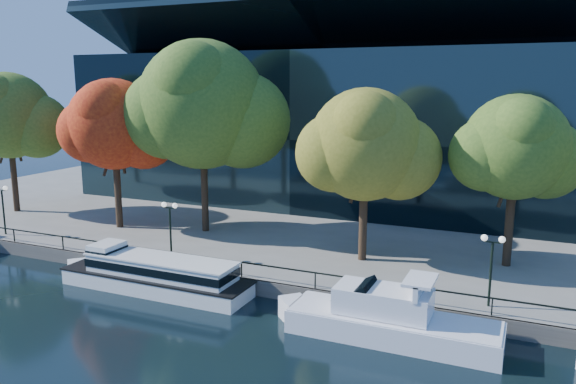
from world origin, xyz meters
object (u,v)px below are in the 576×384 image
at_px(lamp_2, 492,254).
at_px(lamp_1, 170,217).
at_px(tree_2, 204,107).
at_px(cruiser_near, 384,318).
at_px(tree_3, 367,147).
at_px(lamp_0, 2,198).
at_px(tree_0, 9,117).
at_px(tree_1, 115,126).
at_px(tour_boat, 151,272).
at_px(tree_4, 517,150).

bearing_deg(lamp_2, lamp_1, 180.00).
distance_m(tree_2, lamp_2, 24.93).
relative_size(tree_2, lamp_2, 3.86).
height_order(cruiser_near, tree_3, tree_3).
bearing_deg(lamp_0, lamp_1, 0.00).
distance_m(tree_0, lamp_2, 44.16).
distance_m(tree_0, tree_1, 13.19).
distance_m(cruiser_near, tree_0, 40.82).
bearing_deg(tree_2, cruiser_near, -32.91).
bearing_deg(cruiser_near, tour_boat, 176.97).
bearing_deg(tree_3, lamp_2, -31.24).
bearing_deg(tour_boat, cruiser_near, -3.03).
bearing_deg(lamp_2, tree_1, 169.52).
height_order(cruiser_near, tree_0, tree_0).
bearing_deg(lamp_1, lamp_2, 0.00).
bearing_deg(tour_boat, lamp_0, 169.09).
distance_m(tree_3, lamp_0, 29.48).
xyz_separation_m(tree_0, lamp_0, (6.08, -6.46, -5.96)).
distance_m(tree_4, lamp_0, 38.98).
bearing_deg(lamp_0, tree_0, 133.26).
distance_m(cruiser_near, lamp_1, 16.90).
distance_m(lamp_0, lamp_2, 37.20).
height_order(tour_boat, lamp_0, lamp_0).
relative_size(tree_0, tree_2, 0.84).
bearing_deg(tree_4, lamp_0, -168.26).
relative_size(cruiser_near, tree_1, 0.97).
bearing_deg(lamp_2, tree_2, 161.80).
distance_m(tour_boat, cruiser_near, 15.42).
xyz_separation_m(tree_3, lamp_1, (-12.39, -5.21, -4.88)).
height_order(lamp_0, lamp_1, same).
xyz_separation_m(tree_3, lamp_2, (8.60, -5.21, -4.88)).
bearing_deg(tour_boat, tree_1, 138.16).
height_order(tree_1, tree_3, tree_1).
bearing_deg(tree_2, lamp_1, -77.20).
relative_size(tree_1, lamp_2, 3.10).
bearing_deg(lamp_1, tour_boat, -77.29).
xyz_separation_m(tree_3, tree_4, (9.26, 2.66, -0.01)).
bearing_deg(tree_1, tree_3, -0.95).
bearing_deg(cruiser_near, lamp_2, 40.10).
xyz_separation_m(tree_0, lamp_2, (43.28, -6.46, -5.96)).
bearing_deg(tree_2, tree_1, -165.77).
relative_size(tour_boat, tree_4, 1.24).
height_order(tour_boat, tree_2, tree_2).
xyz_separation_m(cruiser_near, lamp_0, (-32.35, 4.08, 2.89)).
bearing_deg(tree_4, tree_3, -163.99).
relative_size(tree_0, tree_1, 1.05).
bearing_deg(tree_2, lamp_0, -152.81).
xyz_separation_m(tour_boat, lamp_1, (-0.74, 3.27, 2.84)).
bearing_deg(tree_4, cruiser_near, -114.76).
bearing_deg(tree_0, tree_1, -3.87).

